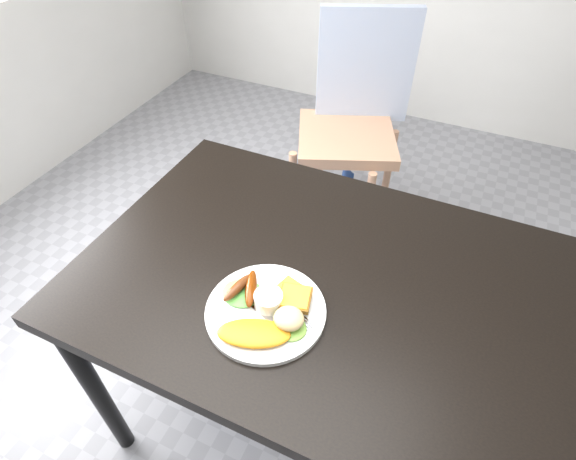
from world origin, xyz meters
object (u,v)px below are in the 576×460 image
Objects in this scene: person at (303,174)px; dining_table at (327,282)px; plate at (266,311)px; dining_chair at (346,138)px.

dining_table is at bearing 106.19° from person.
plate is (0.19, -0.65, 0.12)m from person.
dining_chair is 1.28m from plate.
person is 0.69m from plate.
person is at bearing 105.94° from plate.
person is 4.74× the size of plate.
plate is (-0.09, -0.15, 0.03)m from dining_table.
plate is at bearing 93.26° from person.
plate reaches higher than dining_chair.
person is at bearing 118.86° from dining_table.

